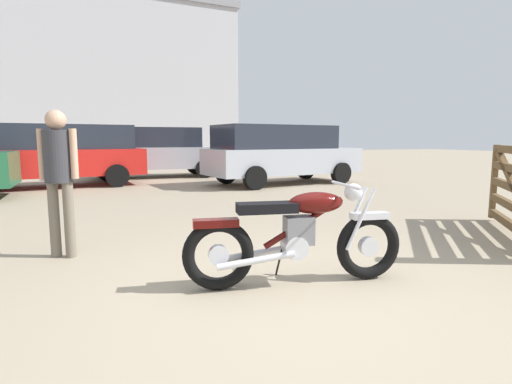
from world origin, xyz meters
The scene contains 8 objects.
ground_plane centered at (0.00, 0.00, 0.00)m, with size 80.00×80.00×0.00m, color gray.
vintage_motorcycle centered at (0.19, 0.29, 0.45)m, with size 2.07×0.69×0.94m.
bystander centered at (-1.93, 2.02, 1.02)m, with size 0.42×0.30×1.66m.
dark_sedan_left centered at (-2.64, 9.64, 0.94)m, with size 4.90×2.46×1.74m.
white_estate_far centered at (3.48, 8.11, 0.94)m, with size 4.93×2.55×1.74m.
red_hatchback_near centered at (0.19, 11.66, 0.94)m, with size 4.73×2.03×1.74m.
pale_sedan_back centered at (5.60, 13.76, 0.84)m, with size 4.38×2.32×1.67m.
industrial_building centered at (-2.22, 30.40, 5.68)m, with size 20.82×12.61×24.98m.
Camera 1 is at (-1.43, -2.96, 1.34)m, focal length 28.28 mm.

